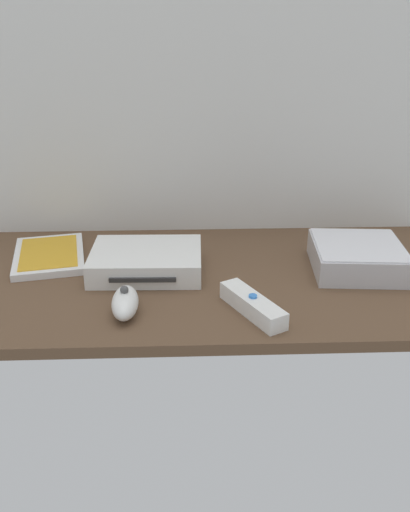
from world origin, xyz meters
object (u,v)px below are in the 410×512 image
at_px(mini_computer, 358,257).
at_px(remote_wand, 253,305).
at_px(game_console, 146,261).
at_px(remote_nunchuk, 125,302).
at_px(game_case, 49,255).

xyz_separation_m(mini_computer, remote_wand, (-0.22, -0.16, -0.01)).
relative_size(game_console, mini_computer, 1.17).
bearing_deg(mini_computer, remote_wand, -144.00).
bearing_deg(remote_nunchuk, mini_computer, 18.19).
relative_size(game_case, remote_wand, 1.44).
distance_m(game_console, mini_computer, 0.41).
xyz_separation_m(game_console, remote_wand, (0.19, -0.17, -0.01)).
distance_m(game_console, remote_nunchuk, 0.16).
relative_size(mini_computer, game_case, 0.86).
distance_m(game_case, remote_wand, 0.45).
relative_size(game_console, remote_nunchuk, 2.12).
bearing_deg(game_case, remote_wand, -42.38).
height_order(game_console, mini_computer, mini_computer).
bearing_deg(mini_computer, game_case, 173.26).
height_order(game_case, remote_wand, remote_wand).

